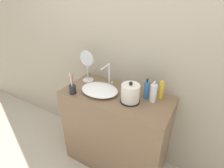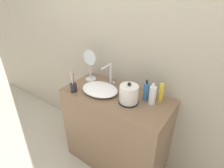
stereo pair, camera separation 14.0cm
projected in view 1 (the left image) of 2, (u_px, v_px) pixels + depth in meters
name	position (u px, v px, depth m)	size (l,w,h in m)	color
wall_back	(130.00, 46.00, 1.67)	(6.00, 0.04, 2.60)	#ADA38E
vanity_counter	(116.00, 130.00, 1.87)	(1.05, 0.51, 0.90)	brown
sink_basin	(100.00, 90.00, 1.68)	(0.37, 0.29, 0.06)	white
faucet	(109.00, 74.00, 1.75)	(0.06, 0.16, 0.24)	silver
electric_kettle	(130.00, 94.00, 1.52)	(0.18, 0.18, 0.20)	black
toothbrush_cup	(73.00, 89.00, 1.65)	(0.06, 0.06, 0.22)	#232328
lotion_bottle	(153.00, 93.00, 1.52)	(0.06, 0.06, 0.20)	white
shampoo_bottle	(147.00, 90.00, 1.57)	(0.05, 0.05, 0.20)	#3370B7
mouthwash_bottle	(161.00, 90.00, 1.56)	(0.04, 0.04, 0.17)	gold
vanity_mirror	(87.00, 64.00, 1.82)	(0.17, 0.12, 0.34)	silver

